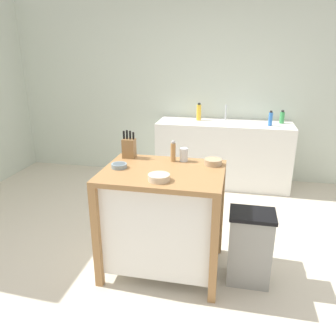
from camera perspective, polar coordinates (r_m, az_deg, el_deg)
ground_plane at (r=3.21m, az=-0.06°, el=-15.49°), size 6.72×6.72×0.00m
wall_back at (r=5.01m, az=5.74°, el=13.25°), size 5.72×0.10×2.60m
kitchen_island at (r=2.87m, az=-0.83°, el=-8.05°), size 0.98×0.74×0.92m
knife_block at (r=3.02m, az=-6.62°, el=3.45°), size 0.11×0.09×0.25m
bowl_stoneware_deep at (r=2.79m, az=-8.29°, el=0.41°), size 0.13×0.13×0.04m
bowl_ceramic_wide at (r=2.49m, az=-1.57°, el=-1.58°), size 0.16×0.16×0.05m
bowl_ceramic_small at (r=2.85m, az=7.63°, el=1.06°), size 0.15×0.15×0.05m
drinking_cup at (r=2.92m, az=2.70°, el=2.27°), size 0.07×0.07×0.12m
pepper_grinder at (r=2.90m, az=0.88°, el=2.82°), size 0.04×0.04×0.19m
trash_bin at (r=2.90m, az=13.68°, el=-12.90°), size 0.36×0.28×0.63m
sink_counter at (r=4.81m, az=9.30°, el=2.44°), size 1.83×0.60×0.89m
sink_faucet at (r=4.82m, az=9.76°, el=9.23°), size 0.02×0.02×0.22m
bottle_hand_soap at (r=4.62m, az=16.98°, el=7.98°), size 0.05×0.05×0.20m
bottle_spray_cleaner at (r=4.82m, az=18.77°, el=8.13°), size 0.06×0.06×0.18m
bottle_dish_soap at (r=4.79m, az=5.27°, el=9.41°), size 0.06×0.06×0.24m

